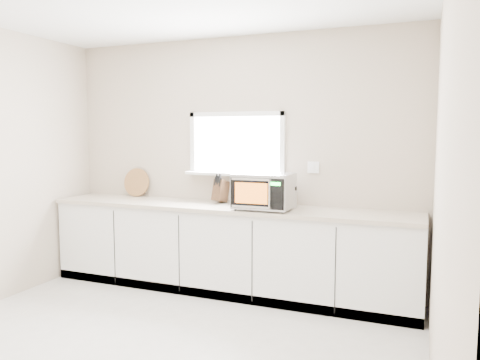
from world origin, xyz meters
The scene contains 7 objects.
back_wall centered at (0.00, 2.00, 1.36)m, with size 4.00×0.17×2.70m.
cabinets centered at (0.00, 1.70, 0.44)m, with size 3.92×0.60×0.88m, color white.
countertop centered at (0.00, 1.69, 0.90)m, with size 3.92×0.64×0.04m, color #B5A695.
microwave centered at (0.45, 1.60, 1.11)m, with size 0.56×0.46×0.36m.
knife_block centered at (-0.12, 1.82, 1.06)m, with size 0.14×0.24×0.32m.
cutting_board centered at (-1.26, 1.94, 1.09)m, with size 0.34×0.34×0.02m, color #9F743D.
coffee_grinder centered at (0.67, 1.79, 1.03)m, with size 0.14×0.14×0.22m.
Camera 1 is at (1.92, -2.73, 1.67)m, focal length 35.00 mm.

